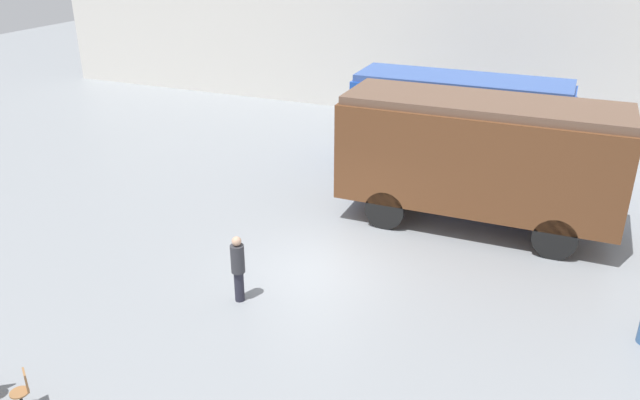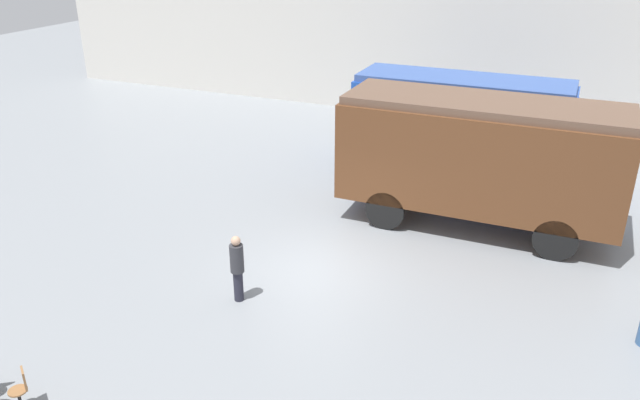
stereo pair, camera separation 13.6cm
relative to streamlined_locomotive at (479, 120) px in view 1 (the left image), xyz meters
The scene contains 6 objects.
ground_plane 9.17m from the streamlined_locomotive, 107.19° to the right, with size 80.00×80.00×0.00m, color gray.
backdrop_wall 7.90m from the streamlined_locomotive, 110.41° to the left, with size 44.00×0.15×9.00m.
streamlined_locomotive is the anchor object (origin of this frame).
passenger_coach_wooden 4.14m from the streamlined_locomotive, 80.61° to the right, with size 8.17×2.81×3.97m.
cafe_chair_3 16.68m from the streamlined_locomotive, 110.43° to the right, with size 0.40×0.40×0.87m.
visitor_person 11.37m from the streamlined_locomotive, 110.08° to the right, with size 0.34×0.34×1.77m.
Camera 1 is at (5.68, -13.50, 8.60)m, focal length 35.00 mm.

